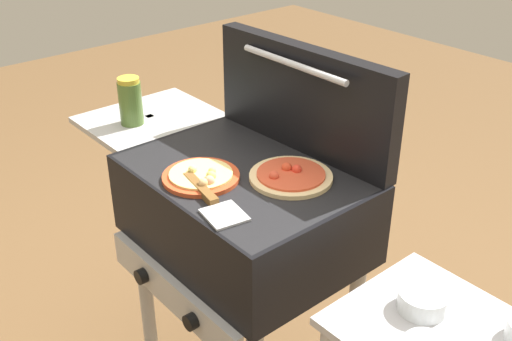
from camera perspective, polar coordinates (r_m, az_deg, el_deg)
The scene contains 7 objects.
grill at distance 1.73m, azimuth -1.49°, elevation -4.05°, with size 0.96×0.53×0.90m.
grill_lid_open at distance 1.71m, azimuth 4.42°, elevation 6.71°, with size 0.63×0.09×0.30m.
pizza_pepperoni at distance 1.60m, azimuth 3.24°, elevation -0.49°, with size 0.22×0.22×0.04m.
pizza_cheese at distance 1.60m, azimuth -5.10°, elevation -0.53°, with size 0.20×0.20×0.04m.
sauce_jar at distance 1.93m, azimuth -11.61°, elevation 6.33°, with size 0.07×0.07×0.15m.
spatula at distance 1.51m, azimuth -4.30°, elevation -2.67°, with size 0.27×0.11×0.02m.
topping_bowl_far at distance 1.39m, azimuth 15.26°, elevation -11.64°, with size 0.11×0.11×0.04m.
Camera 1 is at (1.12, -0.91, 1.69)m, focal length 42.97 mm.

